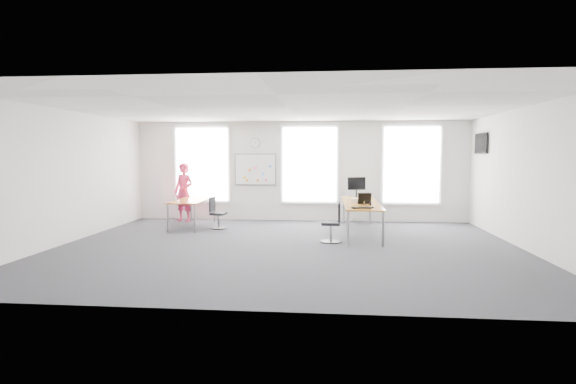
# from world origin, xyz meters

# --- Properties ---
(floor) EXTENTS (10.00, 10.00, 0.00)m
(floor) POSITION_xyz_m (0.00, 0.00, 0.00)
(floor) COLOR #2A292F
(floor) RESTS_ON ground
(ceiling) EXTENTS (10.00, 10.00, 0.00)m
(ceiling) POSITION_xyz_m (0.00, 0.00, 3.00)
(ceiling) COLOR white
(ceiling) RESTS_ON ground
(wall_back) EXTENTS (10.00, 0.00, 10.00)m
(wall_back) POSITION_xyz_m (0.00, 4.00, 1.50)
(wall_back) COLOR silver
(wall_back) RESTS_ON ground
(wall_front) EXTENTS (10.00, 0.00, 10.00)m
(wall_front) POSITION_xyz_m (0.00, -4.00, 1.50)
(wall_front) COLOR silver
(wall_front) RESTS_ON ground
(wall_left) EXTENTS (0.00, 10.00, 10.00)m
(wall_left) POSITION_xyz_m (-5.00, 0.00, 1.50)
(wall_left) COLOR silver
(wall_left) RESTS_ON ground
(wall_right) EXTENTS (0.00, 10.00, 10.00)m
(wall_right) POSITION_xyz_m (5.00, 0.00, 1.50)
(wall_right) COLOR silver
(wall_right) RESTS_ON ground
(window_left) EXTENTS (1.60, 0.06, 2.20)m
(window_left) POSITION_xyz_m (-3.00, 3.97, 1.70)
(window_left) COLOR white
(window_left) RESTS_ON wall_back
(window_mid) EXTENTS (1.60, 0.06, 2.20)m
(window_mid) POSITION_xyz_m (0.30, 3.97, 1.70)
(window_mid) COLOR white
(window_mid) RESTS_ON wall_back
(window_right) EXTENTS (1.60, 0.06, 2.20)m
(window_right) POSITION_xyz_m (3.30, 3.97, 1.70)
(window_right) COLOR white
(window_right) RESTS_ON wall_back
(desk_right) EXTENTS (0.88, 3.28, 0.80)m
(desk_right) POSITION_xyz_m (1.69, 1.86, 0.75)
(desk_right) COLOR #C67C34
(desk_right) RESTS_ON ground
(desk_left) EXTENTS (0.84, 2.09, 0.76)m
(desk_left) POSITION_xyz_m (-2.88, 2.55, 0.70)
(desk_left) COLOR #C67C34
(desk_left) RESTS_ON ground
(chair_right) EXTENTS (0.48, 0.48, 0.91)m
(chair_right) POSITION_xyz_m (1.00, 0.66, 0.40)
(chair_right) COLOR black
(chair_right) RESTS_ON ground
(chair_left) EXTENTS (0.45, 0.45, 0.85)m
(chair_left) POSITION_xyz_m (-2.14, 2.30, 0.37)
(chair_left) COLOR black
(chair_left) RESTS_ON ground
(person) EXTENTS (0.74, 0.61, 1.75)m
(person) POSITION_xyz_m (-3.44, 3.50, 0.88)
(person) COLOR #CD2850
(person) RESTS_ON ground
(whiteboard) EXTENTS (1.20, 0.03, 0.90)m
(whiteboard) POSITION_xyz_m (-1.35, 3.97, 1.55)
(whiteboard) COLOR white
(whiteboard) RESTS_ON wall_back
(wall_clock) EXTENTS (0.30, 0.04, 0.30)m
(wall_clock) POSITION_xyz_m (-1.35, 3.97, 2.35)
(wall_clock) COLOR gray
(wall_clock) RESTS_ON wall_back
(tv) EXTENTS (0.06, 0.90, 0.55)m
(tv) POSITION_xyz_m (4.95, 3.00, 2.30)
(tv) COLOR black
(tv) RESTS_ON wall_right
(keyboard) EXTENTS (0.46, 0.23, 0.02)m
(keyboard) POSITION_xyz_m (1.61, 0.54, 0.81)
(keyboard) COLOR black
(keyboard) RESTS_ON desk_right
(mouse) EXTENTS (0.10, 0.12, 0.04)m
(mouse) POSITION_xyz_m (1.88, 0.64, 0.82)
(mouse) COLOR black
(mouse) RESTS_ON desk_right
(lens_cap) EXTENTS (0.08, 0.08, 0.01)m
(lens_cap) POSITION_xyz_m (1.76, 0.96, 0.80)
(lens_cap) COLOR black
(lens_cap) RESTS_ON desk_right
(headphones) EXTENTS (0.19, 0.10, 0.11)m
(headphones) POSITION_xyz_m (1.80, 1.18, 0.85)
(headphones) COLOR black
(headphones) RESTS_ON desk_right
(laptop_sleeve) EXTENTS (0.34, 0.24, 0.27)m
(laptop_sleeve) POSITION_xyz_m (1.75, 1.45, 0.93)
(laptop_sleeve) COLOR black
(laptop_sleeve) RESTS_ON desk_right
(paper_stack) EXTENTS (0.31, 0.24, 0.10)m
(paper_stack) POSITION_xyz_m (1.60, 1.86, 0.85)
(paper_stack) COLOR beige
(paper_stack) RESTS_ON desk_right
(monitor) EXTENTS (0.51, 0.23, 0.59)m
(monitor) POSITION_xyz_m (1.64, 2.85, 1.15)
(monitor) COLOR black
(monitor) RESTS_ON desk_right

